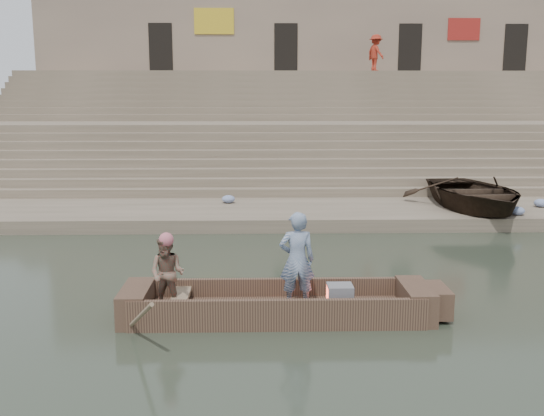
{
  "coord_description": "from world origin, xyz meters",
  "views": [
    {
      "loc": [
        -3.64,
        -11.68,
        4.04
      ],
      "look_at": [
        -3.3,
        2.58,
        1.4
      ],
      "focal_mm": 40.85,
      "sensor_mm": 36.0,
      "label": 1
    }
  ],
  "objects_px": {
    "main_rowboat": "(277,312)",
    "rowing_man": "(167,274)",
    "pedestrian": "(376,53)",
    "standing_man": "(297,260)",
    "beached_rowboat": "(474,193)",
    "television": "(339,295)"
  },
  "relations": [
    {
      "from": "television",
      "to": "pedestrian",
      "type": "relative_size",
      "value": 0.24
    },
    {
      "from": "standing_man",
      "to": "rowing_man",
      "type": "xyz_separation_m",
      "value": [
        -2.31,
        -0.11,
        -0.2
      ]
    },
    {
      "from": "standing_man",
      "to": "main_rowboat",
      "type": "bearing_deg",
      "value": -9.8
    },
    {
      "from": "standing_man",
      "to": "beached_rowboat",
      "type": "xyz_separation_m",
      "value": [
        6.23,
        8.66,
        -0.18
      ]
    },
    {
      "from": "beached_rowboat",
      "to": "pedestrian",
      "type": "relative_size",
      "value": 2.67
    },
    {
      "from": "main_rowboat",
      "to": "pedestrian",
      "type": "bearing_deg",
      "value": 75.28
    },
    {
      "from": "beached_rowboat",
      "to": "pedestrian",
      "type": "xyz_separation_m",
      "value": [
        -0.68,
        13.9,
        5.22
      ]
    },
    {
      "from": "rowing_man",
      "to": "pedestrian",
      "type": "relative_size",
      "value": 0.72
    },
    {
      "from": "main_rowboat",
      "to": "standing_man",
      "type": "bearing_deg",
      "value": -5.55
    },
    {
      "from": "rowing_man",
      "to": "beached_rowboat",
      "type": "bearing_deg",
      "value": 61.42
    },
    {
      "from": "standing_man",
      "to": "pedestrian",
      "type": "distance_m",
      "value": 23.77
    },
    {
      "from": "pedestrian",
      "to": "standing_man",
      "type": "bearing_deg",
      "value": 142.3
    },
    {
      "from": "standing_man",
      "to": "rowing_man",
      "type": "distance_m",
      "value": 2.32
    },
    {
      "from": "main_rowboat",
      "to": "beached_rowboat",
      "type": "xyz_separation_m",
      "value": [
        6.6,
        8.62,
        0.81
      ]
    },
    {
      "from": "main_rowboat",
      "to": "rowing_man",
      "type": "xyz_separation_m",
      "value": [
        -1.95,
        -0.15,
        0.79
      ]
    },
    {
      "from": "standing_man",
      "to": "pedestrian",
      "type": "relative_size",
      "value": 0.93
    },
    {
      "from": "rowing_man",
      "to": "television",
      "type": "distance_m",
      "value": 3.13
    },
    {
      "from": "rowing_man",
      "to": "beached_rowboat",
      "type": "xyz_separation_m",
      "value": [
        8.54,
        8.77,
        0.03
      ]
    },
    {
      "from": "main_rowboat",
      "to": "television",
      "type": "bearing_deg",
      "value": -0.0
    },
    {
      "from": "television",
      "to": "pedestrian",
      "type": "distance_m",
      "value": 23.73
    },
    {
      "from": "standing_man",
      "to": "pedestrian",
      "type": "xyz_separation_m",
      "value": [
        5.56,
        22.56,
        5.04
      ]
    },
    {
      "from": "main_rowboat",
      "to": "rowing_man",
      "type": "height_order",
      "value": "rowing_man"
    }
  ]
}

